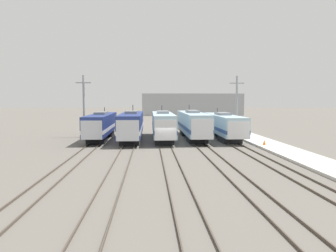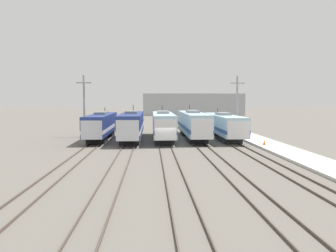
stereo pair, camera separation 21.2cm
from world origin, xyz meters
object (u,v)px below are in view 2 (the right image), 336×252
(locomotive_center_right, at_px, (193,124))
(locomotive_far_right, at_px, (224,125))
(locomotive_far_left, at_px, (101,125))
(catenary_tower_right, at_px, (237,105))
(catenary_tower_left, at_px, (84,105))
(locomotive_center, at_px, (163,125))
(locomotive_center_left, at_px, (132,125))
(traffic_cone, at_px, (264,142))

(locomotive_center_right, xyz_separation_m, locomotive_far_right, (4.59, -0.36, -0.16))
(locomotive_far_left, height_order, catenary_tower_right, catenary_tower_right)
(locomotive_far_right, bearing_deg, locomotive_center_right, 175.55)
(catenary_tower_left, bearing_deg, catenary_tower_right, 0.00)
(locomotive_center, distance_m, catenary_tower_right, 12.98)
(locomotive_center_right, relative_size, catenary_tower_left, 1.95)
(locomotive_center_right, height_order, catenary_tower_right, catenary_tower_right)
(locomotive_center_right, distance_m, catenary_tower_right, 8.37)
(locomotive_center, bearing_deg, locomotive_far_left, 172.99)
(locomotive_center_left, relative_size, locomotive_far_right, 1.00)
(traffic_cone, bearing_deg, locomotive_center, 147.87)
(locomotive_center_left, xyz_separation_m, locomotive_center_right, (9.18, 1.34, 0.02))
(locomotive_far_left, bearing_deg, catenary_tower_left, 135.68)
(catenary_tower_left, height_order, catenary_tower_right, same)
(locomotive_center_right, height_order, catenary_tower_left, catenary_tower_left)
(locomotive_center, distance_m, traffic_cone, 14.73)
(locomotive_center_right, bearing_deg, locomotive_far_left, -178.95)
(locomotive_center, height_order, locomotive_center_right, locomotive_center_right)
(locomotive_center, height_order, catenary_tower_left, catenary_tower_left)
(locomotive_center_left, xyz_separation_m, traffic_cone, (16.99, -7.83, -1.61))
(locomotive_center, bearing_deg, locomotive_center_left, 179.47)
(locomotive_far_right, bearing_deg, catenary_tower_right, 47.44)
(locomotive_center_right, distance_m, catenary_tower_left, 17.24)
(locomotive_center, xyz_separation_m, catenary_tower_right, (11.98, 4.07, 2.87))
(locomotive_center_left, relative_size, locomotive_center_right, 0.96)
(locomotive_far_left, relative_size, catenary_tower_right, 1.76)
(locomotive_center, bearing_deg, catenary_tower_right, 18.77)
(locomotive_center_right, bearing_deg, locomotive_far_right, -4.45)
(locomotive_far_left, height_order, catenary_tower_left, catenary_tower_left)
(catenary_tower_right, bearing_deg, locomotive_center_left, -166.33)
(locomotive_far_right, distance_m, catenary_tower_left, 21.81)
(locomotive_center, bearing_deg, catenary_tower_left, 161.54)
(locomotive_center_right, relative_size, catenary_tower_right, 1.95)
(locomotive_center_right, relative_size, traffic_cone, 29.18)
(catenary_tower_left, bearing_deg, locomotive_center, -18.46)
(catenary_tower_right, xyz_separation_m, traffic_cone, (0.41, -11.86, -4.47))
(locomotive_center_right, height_order, traffic_cone, locomotive_center_right)
(locomotive_center_left, relative_size, catenary_tower_right, 1.87)
(locomotive_center_left, distance_m, catenary_tower_right, 17.30)
(locomotive_center, relative_size, traffic_cone, 26.46)
(locomotive_far_right, xyz_separation_m, catenary_tower_right, (2.80, 3.05, 3.01))
(locomotive_far_right, bearing_deg, catenary_tower_left, 171.88)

